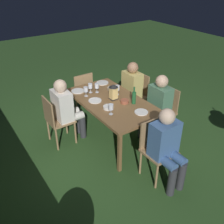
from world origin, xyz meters
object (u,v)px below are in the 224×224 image
object	(u,v)px
chair_head_near	(156,147)
wine_glass_e	(111,107)
wine_glass_b	(86,90)
wine_glass_c	(97,86)
bowl_bread	(108,107)
green_bottle_on_table	(134,97)
plate_b	(141,112)
plate_d	(95,101)
wine_glass_a	(117,88)
bowl_olives	(111,89)
person_in_cream	(66,108)
person_in_mustard	(129,89)
chair_head_far	(81,91)
person_in_blue	(167,145)
plate_a	(78,91)
chair_side_left_b	(137,93)
wine_glass_d	(90,86)
bowl_salad	(125,101)
chair_side_left_a	(164,109)
dining_table	(112,103)
chair_side_right_b	(56,119)
lantern_centerpiece	(113,91)
plate_c	(102,83)
person_in_green	(157,104)

from	to	relation	value
chair_head_near	wine_glass_e	xyz separation A→B (m)	(0.74, 0.26, 0.37)
wine_glass_b	wine_glass_c	distance (m)	0.23
bowl_bread	green_bottle_on_table	bearing A→B (deg)	-101.43
wine_glass_c	plate_b	distance (m)	1.01
wine_glass_c	plate_d	xyz separation A→B (m)	(-0.26, 0.20, -0.11)
wine_glass_e	plate_d	distance (m)	0.52
wine_glass_a	bowl_olives	world-z (taller)	wine_glass_a
person_in_cream	person_in_mustard	world-z (taller)	same
wine_glass_c	bowl_olives	xyz separation A→B (m)	(-0.06, -0.26, -0.09)
chair_head_far	person_in_mustard	bearing A→B (deg)	-137.17
person_in_blue	plate_a	size ratio (longest dim) A/B	5.00
chair_side_left_b	person_in_cream	bearing A→B (deg)	90.00
wine_glass_d	bowl_salad	xyz separation A→B (m)	(-0.65, -0.27, -0.09)
person_in_blue	plate_d	world-z (taller)	person_in_blue
wine_glass_e	person_in_cream	bearing A→B (deg)	28.37
person_in_cream	wine_glass_e	bearing A→B (deg)	-151.63
chair_side_left_b	plate_a	distance (m)	1.22
chair_head_near	wine_glass_d	world-z (taller)	wine_glass_d
chair_side_left_a	green_bottle_on_table	distance (m)	0.73
bowl_olives	person_in_mustard	bearing A→B (deg)	-85.71
dining_table	chair_side_right_b	distance (m)	0.96
green_bottle_on_table	wine_glass_c	distance (m)	0.74
chair_side_left_b	wine_glass_c	xyz separation A→B (m)	(0.03, 0.90, 0.37)
bowl_olives	dining_table	bearing A→B (deg)	148.11
person_in_blue	plate_d	bearing A→B (deg)	9.54
chair_side_left_a	plate_a	world-z (taller)	chair_side_left_a
chair_head_near	person_in_cream	size ratio (longest dim) A/B	0.76
chair_side_left_a	wine_glass_d	xyz separation A→B (m)	(0.85, 1.00, 0.37)
wine_glass_b	person_in_mustard	bearing A→B (deg)	-90.20
dining_table	lantern_centerpiece	size ratio (longest dim) A/B	6.42
chair_head_near	wine_glass_b	distance (m)	1.55
dining_table	chair_head_far	xyz separation A→B (m)	(1.10, 0.00, -0.20)
wine_glass_d	plate_d	distance (m)	0.35
person_in_blue	green_bottle_on_table	size ratio (longest dim) A/B	3.96
person_in_mustard	wine_glass_e	bearing A→B (deg)	128.65
person_in_blue	wine_glass_a	distance (m)	1.46
wine_glass_a	plate_c	distance (m)	0.57
chair_head_far	plate_c	bearing A→B (deg)	-148.24
lantern_centerpiece	plate_b	world-z (taller)	lantern_centerpiece
wine_glass_c	chair_side_left_b	bearing A→B (deg)	-91.61
dining_table	wine_glass_a	bearing A→B (deg)	-56.16
chair_side_right_b	lantern_centerpiece	distance (m)	1.05
plate_a	bowl_salad	bearing A→B (deg)	-152.11
chair_head_far	wine_glass_c	bearing A→B (deg)	176.50
chair_head_far	lantern_centerpiece	world-z (taller)	lantern_centerpiece
chair_head_near	person_in_green	bearing A→B (deg)	-42.83
person_in_mustard	wine_glass_c	size ratio (longest dim) A/B	6.80
lantern_centerpiece	wine_glass_e	bearing A→B (deg)	141.23
lantern_centerpiece	bowl_salad	world-z (taller)	lantern_centerpiece
person_in_green	wine_glass_d	size ratio (longest dim) A/B	6.80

